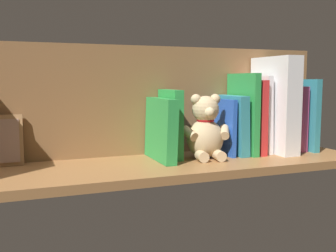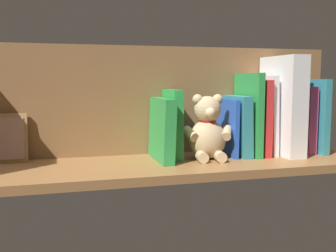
{
  "view_description": "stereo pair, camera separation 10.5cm",
  "coord_description": "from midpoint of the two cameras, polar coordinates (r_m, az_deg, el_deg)",
  "views": [
    {
      "loc": [
        37.67,
        97.56,
        21.56
      ],
      "look_at": [
        0.0,
        0.0,
        9.56
      ],
      "focal_mm": 42.72,
      "sensor_mm": 36.0,
      "label": 1
    },
    {
      "loc": [
        27.69,
        100.85,
        21.56
      ],
      "look_at": [
        0.0,
        0.0,
        9.56
      ],
      "focal_mm": 42.72,
      "sensor_mm": 36.0,
      "label": 2
    }
  ],
  "objects": [
    {
      "name": "book_4",
      "position": [
        1.2,
        15.02,
        1.2
      ],
      "size": [
        2.01,
        15.26,
        21.6
      ],
      "primitive_type": "cube",
      "color": "red",
      "rests_on": "ground_plane"
    },
    {
      "name": "ground_plane",
      "position": [
        1.07,
        2.83,
        -5.7
      ],
      "size": [
        109.75,
        30.59,
        2.2
      ],
      "primitive_type": "cube",
      "color": "#9E6B3D"
    },
    {
      "name": "book_8",
      "position": [
        1.11,
        3.36,
        0.29
      ],
      "size": [
        2.55,
        13.26,
        18.97
      ],
      "primitive_type": "cube",
      "color": "green",
      "rests_on": "ground_plane"
    },
    {
      "name": "book_7",
      "position": [
        1.17,
        10.97,
        -0.2
      ],
      "size": [
        1.43,
        14.18,
        16.17
      ],
      "primitive_type": "cube",
      "rotation": [
        0.0,
        -0.01,
        0.0
      ],
      "color": "blue",
      "rests_on": "ground_plane"
    },
    {
      "name": "book_9",
      "position": [
        1.08,
        1.88,
        -0.48
      ],
      "size": [
        3.65,
        17.8,
        16.87
      ],
      "primitive_type": "cube",
      "rotation": [
        0.0,
        -0.04,
        0.0
      ],
      "color": "green",
      "rests_on": "ground_plane"
    },
    {
      "name": "book_3",
      "position": [
        1.22,
        16.0,
        1.54
      ],
      "size": [
        2.43,
        13.99,
        22.9
      ],
      "primitive_type": "cube",
      "rotation": [
        0.0,
        0.03,
        0.0
      ],
      "color": "silver",
      "rests_on": "ground_plane"
    },
    {
      "name": "book_1",
      "position": [
        1.29,
        20.51,
        0.93
      ],
      "size": [
        2.78,
        14.14,
        19.71
      ],
      "primitive_type": "cube",
      "color": "#B23F72",
      "rests_on": "ground_plane"
    },
    {
      "name": "teddy_bear",
      "position": [
        1.1,
        8.4,
        -0.68
      ],
      "size": [
        14.33,
        12.32,
        17.82
      ],
      "rotation": [
        0.0,
        0.0,
        -0.13
      ],
      "color": "#D1B284",
      "rests_on": "ground_plane"
    },
    {
      "name": "book_2",
      "position": [
        1.27,
        19.33,
        2.49
      ],
      "size": [
        2.15,
        13.37,
        26.76
      ],
      "primitive_type": "cube",
      "rotation": [
        0.0,
        -0.02,
        0.0
      ],
      "color": "teal",
      "rests_on": "ground_plane"
    },
    {
      "name": "book_6",
      "position": [
        1.18,
        12.35,
        0.06
      ],
      "size": [
        3.48,
        14.94,
        17.23
      ],
      "primitive_type": "cube",
      "rotation": [
        0.0,
        0.04,
        0.0
      ],
      "color": "teal",
      "rests_on": "ground_plane"
    },
    {
      "name": "picture_frame_leaning",
      "position": [
        1.11,
        -19.85,
        -1.7
      ],
      "size": [
        11.56,
        3.31,
        13.07
      ],
      "color": "#A87A4C",
      "rests_on": "ground_plane"
    },
    {
      "name": "book_5",
      "position": [
        1.19,
        13.88,
        1.63
      ],
      "size": [
        1.91,
        15.62,
        23.57
      ],
      "primitive_type": "cube",
      "color": "green",
      "rests_on": "ground_plane"
    },
    {
      "name": "dictionary_thick_white",
      "position": [
        1.23,
        18.37,
        2.78
      ],
      "size": [
        5.26,
        18.5,
        28.46
      ],
      "primitive_type": "cube",
      "color": "white",
      "rests_on": "ground_plane"
    },
    {
      "name": "book_0",
      "position": [
        1.3,
        21.95,
        1.39
      ],
      "size": [
        1.92,
        16.12,
        21.87
      ],
      "primitive_type": "cube",
      "color": "teal",
      "rests_on": "ground_plane"
    },
    {
      "name": "shelf_back_panel",
      "position": [
        1.17,
        0.88,
        3.67
      ],
      "size": [
        109.75,
        1.5,
        31.37
      ],
      "primitive_type": "cube",
      "color": "brown",
      "rests_on": "ground_plane"
    }
  ]
}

